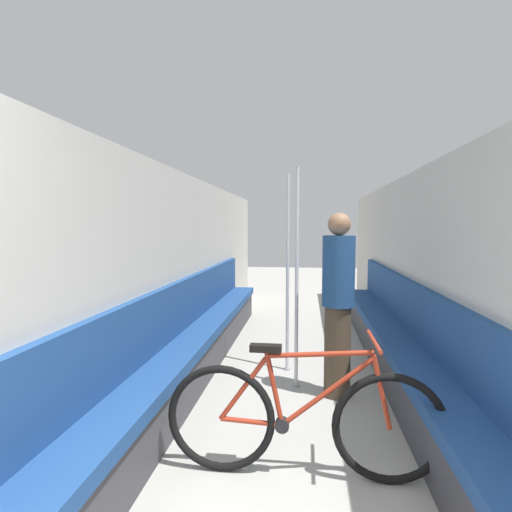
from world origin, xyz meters
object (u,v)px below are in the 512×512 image
object	(u,v)px
bench_seat_row_right	(400,350)
bench_seat_row_left	(196,342)
bicycle	(303,420)
grab_pole_far	(297,282)
passenger_standing	(338,302)
grab_pole_near	(288,276)

from	to	relation	value
bench_seat_row_right	bench_seat_row_left	bearing A→B (deg)	180.00
bench_seat_row_left	bicycle	xyz separation A→B (m)	(1.17, -1.67, 0.03)
bench_seat_row_left	bench_seat_row_right	size ratio (longest dim) A/B	1.00
grab_pole_far	passenger_standing	size ratio (longest dim) A/B	1.26
bicycle	grab_pole_far	size ratio (longest dim) A/B	0.82
bicycle	grab_pole_far	distance (m)	1.61
grab_pole_near	grab_pole_far	world-z (taller)	same
passenger_standing	bicycle	bearing A→B (deg)	140.93
bench_seat_row_right	grab_pole_near	world-z (taller)	grab_pole_near
bicycle	grab_pole_near	bearing A→B (deg)	102.38
grab_pole_near	bicycle	bearing A→B (deg)	-84.31
bench_seat_row_right	passenger_standing	xyz separation A→B (m)	(-0.66, -0.39, 0.55)
bicycle	grab_pole_near	distance (m)	2.03
bench_seat_row_left	grab_pole_far	size ratio (longest dim) A/B	2.72
bench_seat_row_left	bicycle	distance (m)	2.04
bench_seat_row_left	passenger_standing	bearing A→B (deg)	-14.80
bench_seat_row_left	grab_pole_near	xyz separation A→B (m)	(0.98, 0.24, 0.71)
bench_seat_row_right	grab_pole_far	size ratio (longest dim) A/B	2.72
bench_seat_row_right	passenger_standing	size ratio (longest dim) A/B	3.42
grab_pole_near	passenger_standing	size ratio (longest dim) A/B	1.26
bicycle	bench_seat_row_right	bearing A→B (deg)	66.60
passenger_standing	grab_pole_near	bearing A→B (deg)	13.19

